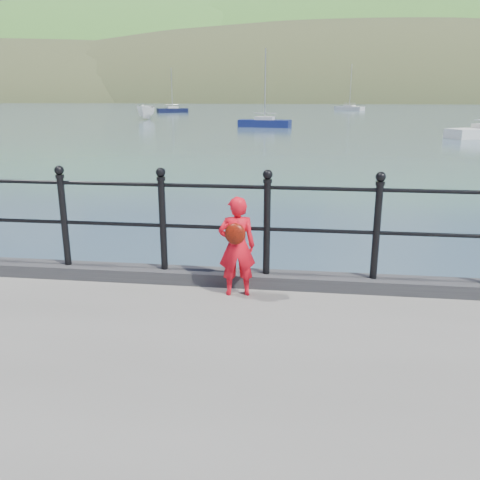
# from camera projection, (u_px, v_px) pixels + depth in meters

# --- Properties ---
(ground) EXTENTS (600.00, 600.00, 0.00)m
(ground) POSITION_uv_depth(u_px,v_px,m) (218.00, 353.00, 6.37)
(ground) COLOR #2D4251
(ground) RESTS_ON ground
(kerb) EXTENTS (60.00, 0.30, 0.15)m
(kerb) POSITION_uv_depth(u_px,v_px,m) (215.00, 277.00, 5.93)
(kerb) COLOR #28282B
(kerb) RESTS_ON quay
(railing) EXTENTS (18.11, 0.11, 1.20)m
(railing) POSITION_uv_depth(u_px,v_px,m) (214.00, 215.00, 5.72)
(railing) COLOR black
(railing) RESTS_ON kerb
(far_shore) EXTENTS (830.00, 200.00, 156.00)m
(far_shore) POSITION_uv_depth(u_px,v_px,m) (389.00, 151.00, 235.74)
(far_shore) COLOR #333A21
(far_shore) RESTS_ON ground
(child) EXTENTS (0.44, 0.35, 1.10)m
(child) POSITION_uv_depth(u_px,v_px,m) (237.00, 246.00, 5.46)
(child) COLOR red
(child) RESTS_ON quay
(launch_white) EXTENTS (2.17, 4.83, 1.81)m
(launch_white) POSITION_uv_depth(u_px,v_px,m) (146.00, 112.00, 61.54)
(launch_white) COLOR white
(launch_white) RESTS_ON ground
(sailboat_deep) EXTENTS (5.53, 4.83, 8.47)m
(sailboat_deep) POSITION_uv_depth(u_px,v_px,m) (349.00, 108.00, 95.15)
(sailboat_deep) COLOR beige
(sailboat_deep) RESTS_ON ground
(sailboat_left) EXTENTS (5.09, 3.88, 7.26)m
(sailboat_left) POSITION_uv_depth(u_px,v_px,m) (173.00, 111.00, 83.96)
(sailboat_left) COLOR black
(sailboat_left) RESTS_ON ground
(sailboat_port) EXTENTS (5.12, 2.40, 7.29)m
(sailboat_port) POSITION_uv_depth(u_px,v_px,m) (265.00, 124.00, 48.18)
(sailboat_port) COLOR navy
(sailboat_port) RESTS_ON ground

